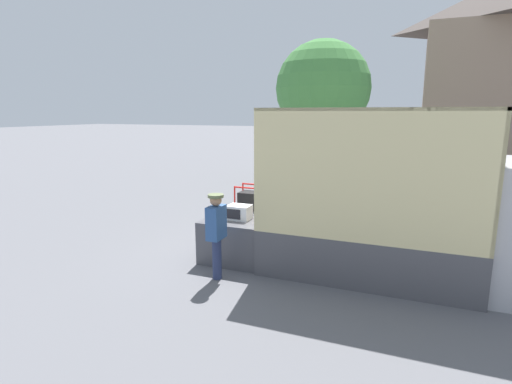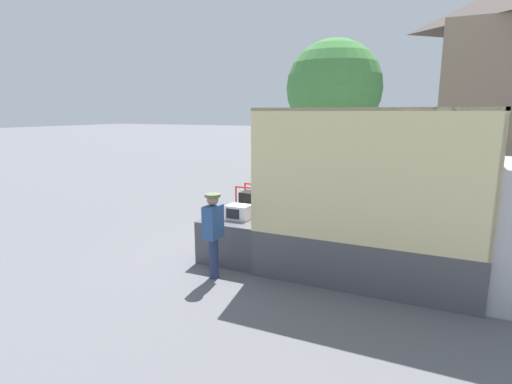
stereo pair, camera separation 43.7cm
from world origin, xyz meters
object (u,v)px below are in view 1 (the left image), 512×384
microwave (239,212)px  portable_generator (251,200)px  box_truck (452,230)px  street_tree (323,89)px  worker_person (216,228)px

microwave → portable_generator: portable_generator is taller
box_truck → street_tree: (-4.54, 8.67, 3.16)m
box_truck → street_tree: street_tree is taller
worker_person → street_tree: (-0.35, 10.33, 3.12)m
microwave → street_tree: street_tree is taller
portable_generator → worker_person: (0.12, -2.05, -0.11)m
box_truck → street_tree: bearing=117.6°
box_truck → microwave: size_ratio=12.71×
microwave → street_tree: (-0.34, 9.25, 3.08)m
box_truck → worker_person: size_ratio=3.65×
microwave → worker_person: size_ratio=0.29×
street_tree → microwave: bearing=-87.9°
street_tree → worker_person: bearing=-88.1°
worker_person → street_tree: street_tree is taller
microwave → street_tree: size_ratio=0.08×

